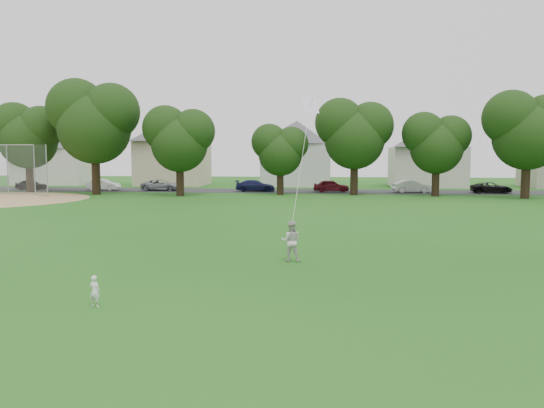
# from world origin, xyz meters

# --- Properties ---
(ground) EXTENTS (160.00, 160.00, 0.00)m
(ground) POSITION_xyz_m (0.00, 0.00, 0.00)
(ground) COLOR #164E11
(ground) RESTS_ON ground
(street) EXTENTS (90.00, 7.00, 0.01)m
(street) POSITION_xyz_m (0.00, 42.00, 0.01)
(street) COLOR #2D2D30
(street) RESTS_ON ground
(toddler) EXTENTS (0.34, 0.26, 0.83)m
(toddler) POSITION_xyz_m (-1.82, -2.25, 0.41)
(toddler) COLOR silver
(toddler) RESTS_ON ground
(older_boy) EXTENTS (0.73, 0.57, 1.49)m
(older_boy) POSITION_xyz_m (2.74, 4.15, 0.75)
(older_boy) COLOR beige
(older_boy) RESTS_ON ground
(kite) EXTENTS (1.00, 2.42, 6.38)m
(kite) POSITION_xyz_m (2.99, 6.16, 3.54)
(kite) COLOR white
(kite) RESTS_ON ground
(baseball_backstop) EXTENTS (11.07, 2.73, 4.86)m
(baseball_backstop) POSITION_xyz_m (-27.05, 32.99, 2.43)
(baseball_backstop) COLOR gray
(baseball_backstop) RESTS_ON ground
(tree_row) EXTENTS (83.20, 8.70, 11.62)m
(tree_row) POSITION_xyz_m (-0.83, 35.76, 6.35)
(tree_row) COLOR black
(tree_row) RESTS_ON ground
(parked_cars) EXTENTS (62.33, 2.09, 1.29)m
(parked_cars) POSITION_xyz_m (1.82, 41.00, 0.62)
(parked_cars) COLOR black
(parked_cars) RESTS_ON ground
(house_row) EXTENTS (76.87, 13.41, 10.23)m
(house_row) POSITION_xyz_m (-0.44, 52.00, 4.75)
(house_row) COLOR silver
(house_row) RESTS_ON ground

